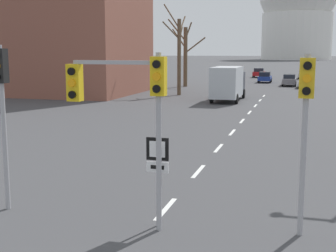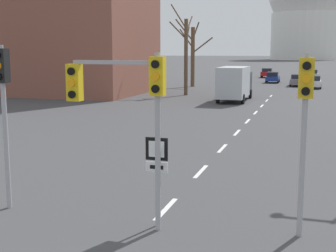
{
  "view_description": "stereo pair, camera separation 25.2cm",
  "coord_description": "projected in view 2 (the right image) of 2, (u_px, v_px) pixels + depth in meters",
  "views": [
    {
      "loc": [
        3.68,
        -5.03,
        4.6
      ],
      "look_at": [
        0.14,
        7.33,
        2.51
      ],
      "focal_mm": 50.0,
      "sensor_mm": 36.0,
      "label": 1
    },
    {
      "loc": [
        3.92,
        -4.96,
        4.6
      ],
      "look_at": [
        0.14,
        7.33,
        2.51
      ],
      "focal_mm": 50.0,
      "sensor_mm": 36.0,
      "label": 2
    }
  ],
  "objects": [
    {
      "name": "sedan_mid_centre",
      "position": [
        273.0,
        77.0,
        67.2
      ],
      "size": [
        1.86,
        3.85,
        1.54
      ],
      "color": "navy",
      "rests_on": "ground_plane"
    },
    {
      "name": "lane_stripe_8",
      "position": [
        267.0,
        100.0,
        43.43
      ],
      "size": [
        0.16,
        2.0,
        0.01
      ],
      "primitive_type": "cube",
      "color": "silver",
      "rests_on": "ground_plane"
    },
    {
      "name": "lane_stripe_7",
      "position": [
        262.0,
        106.0,
        39.18
      ],
      "size": [
        0.16,
        2.0,
        0.01
      ],
      "primitive_type": "cube",
      "color": "silver",
      "rests_on": "ground_plane"
    },
    {
      "name": "lane_stripe_6",
      "position": [
        256.0,
        113.0,
        34.94
      ],
      "size": [
        0.16,
        2.0,
        0.01
      ],
      "primitive_type": "cube",
      "color": "silver",
      "rests_on": "ground_plane"
    },
    {
      "name": "bare_tree_left_near",
      "position": [
        193.0,
        54.0,
        59.67
      ],
      "size": [
        4.92,
        1.42,
        8.59
      ],
      "color": "brown",
      "rests_on": "ground_plane"
    },
    {
      "name": "delivery_truck",
      "position": [
        235.0,
        82.0,
        42.69
      ],
      "size": [
        2.44,
        7.2,
        3.14
      ],
      "color": "#333842",
      "rests_on": "ground_plane"
    },
    {
      "name": "lane_stripe_3",
      "position": [
        222.0,
        148.0,
        22.2
      ],
      "size": [
        0.16,
        2.0,
        0.01
      ],
      "primitive_type": "cube",
      "color": "silver",
      "rests_on": "ground_plane"
    },
    {
      "name": "sedan_far_right",
      "position": [
        267.0,
        73.0,
        80.1
      ],
      "size": [
        1.95,
        3.83,
        1.61
      ],
      "color": "maroon",
      "rests_on": "ground_plane"
    },
    {
      "name": "route_sign_post",
      "position": [
        157.0,
        165.0,
        12.14
      ],
      "size": [
        0.6,
        0.08,
        2.43
      ],
      "color": "#9E9EA3",
      "rests_on": "ground_plane"
    },
    {
      "name": "sedan_near_right",
      "position": [
        297.0,
        80.0,
        60.9
      ],
      "size": [
        1.8,
        4.4,
        1.52
      ],
      "color": "slate",
      "rests_on": "ground_plane"
    },
    {
      "name": "lane_stripe_2",
      "position": [
        201.0,
        171.0,
        17.95
      ],
      "size": [
        0.16,
        2.0,
        0.01
      ],
      "primitive_type": "cube",
      "color": "silver",
      "rests_on": "ground_plane"
    },
    {
      "name": "capitol_dome",
      "position": [
        307.0,
        6.0,
        231.86
      ],
      "size": [
        38.46,
        38.46,
        54.33
      ],
      "color": "silver",
      "rests_on": "ground_plane"
    },
    {
      "name": "traffic_signal_near_right",
      "position": [
        305.0,
        111.0,
        11.22
      ],
      "size": [
        0.36,
        0.34,
        4.52
      ],
      "color": "#9E9EA3",
      "rests_on": "ground_plane"
    },
    {
      "name": "traffic_signal_near_left",
      "position": [
        3.0,
        96.0,
        13.29
      ],
      "size": [
        0.36,
        0.34,
        4.75
      ],
      "color": "#9E9EA3",
      "rests_on": "ground_plane"
    },
    {
      "name": "lane_stripe_1",
      "position": [
        166.0,
        209.0,
        13.71
      ],
      "size": [
        0.16,
        2.0,
        0.01
      ],
      "primitive_type": "cube",
      "color": "silver",
      "rests_on": "ground_plane"
    },
    {
      "name": "lane_stripe_9",
      "position": [
        271.0,
        96.0,
        47.67
      ],
      "size": [
        0.16,
        2.0,
        0.01
      ],
      "primitive_type": "cube",
      "color": "silver",
      "rests_on": "ground_plane"
    },
    {
      "name": "traffic_signal_centre_tall",
      "position": [
        127.0,
        96.0,
        11.8
      ],
      "size": [
        2.64,
        0.34,
        4.55
      ],
      "color": "#9E9EA3",
      "rests_on": "ground_plane"
    },
    {
      "name": "sedan_near_left",
      "position": [
        312.0,
        74.0,
        75.51
      ],
      "size": [
        1.84,
        4.09,
        1.53
      ],
      "color": "#B7B7BC",
      "rests_on": "ground_plane"
    },
    {
      "name": "bare_tree_left_far",
      "position": [
        186.0,
        52.0,
        48.13
      ],
      "size": [
        2.23,
        3.93,
        9.42
      ],
      "color": "brown",
      "rests_on": "ground_plane"
    },
    {
      "name": "lane_stripe_4",
      "position": [
        237.0,
        133.0,
        26.45
      ],
      "size": [
        0.16,
        2.0,
        0.01
      ],
      "primitive_type": "cube",
      "color": "silver",
      "rests_on": "ground_plane"
    },
    {
      "name": "sedan_far_left",
      "position": [
        314.0,
        82.0,
        57.35
      ],
      "size": [
        1.79,
        3.96,
        1.54
      ],
      "color": "silver",
      "rests_on": "ground_plane"
    },
    {
      "name": "lane_stripe_5",
      "position": [
        248.0,
        121.0,
        30.69
      ],
      "size": [
        0.16,
        2.0,
        0.01
      ],
      "primitive_type": "cube",
      "color": "silver",
      "rests_on": "ground_plane"
    }
  ]
}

